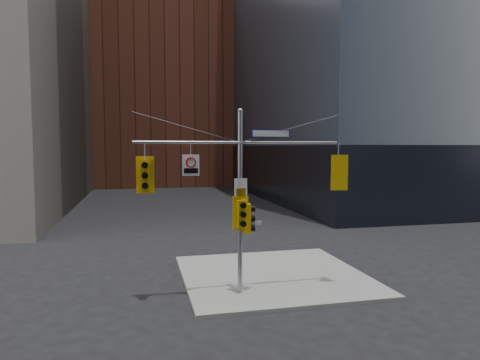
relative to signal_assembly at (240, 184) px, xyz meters
name	(u,v)px	position (x,y,z in m)	size (l,w,h in m)	color
ground	(253,315)	(0.00, -1.99, -4.42)	(160.00, 160.00, 0.00)	black
sidewalk_corner	(273,275)	(2.00, 2.01, -4.34)	(8.00, 8.00, 0.15)	gray
podium_ne	(407,171)	(28.00, 30.01, -1.42)	(36.40, 36.40, 6.00)	black
brick_midrise	(162,98)	(0.00, 56.01, 9.58)	(26.00, 20.00, 28.00)	brown
signal_assembly	(240,184)	(0.00, 0.00, 0.00)	(8.00, 0.80, 7.30)	#96989E
traffic_light_west_arm	(145,175)	(-3.57, 0.01, 0.38)	(0.66, 0.53, 1.38)	#DCA60B
traffic_light_east_arm	(338,172)	(4.10, 0.00, 0.38)	(0.68, 0.61, 1.43)	#DCA60B
traffic_light_pole_side	(248,219)	(0.33, 0.00, -1.37)	(0.48, 0.41, 1.17)	#DCA60B
traffic_light_pole_front	(242,214)	(0.00, -0.27, -1.13)	(0.62, 0.50, 1.30)	#DCA60B
street_sign_blade	(271,134)	(1.23, 0.00, 1.93)	(1.59, 0.16, 0.31)	navy
regulatory_sign_arm	(191,164)	(-1.90, -0.02, 0.76)	(0.63, 0.09, 0.79)	silver
regulatory_sign_pole	(241,188)	(0.00, -0.11, -0.15)	(0.52, 0.10, 0.68)	silver
street_blade_ew	(251,223)	(0.45, 0.01, -1.56)	(0.82, 0.11, 0.16)	silver
street_blade_ns	(237,225)	(0.00, 0.46, -1.70)	(0.04, 0.75, 0.15)	#145926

